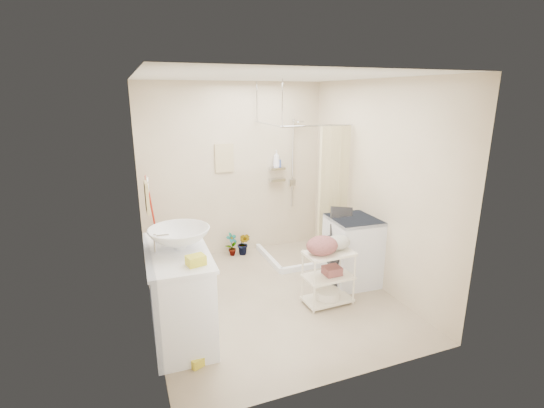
{
  "coord_description": "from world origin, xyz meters",
  "views": [
    {
      "loc": [
        -1.57,
        -4.09,
        2.42
      ],
      "look_at": [
        0.1,
        0.25,
        1.12
      ],
      "focal_mm": 26.0,
      "sensor_mm": 36.0,
      "label": 1
    }
  ],
  "objects_px": {
    "vanity": "(180,297)",
    "laundry_rack": "(328,273)",
    "washing_machine": "(353,250)",
    "toilet": "(179,265)"
  },
  "relations": [
    {
      "from": "vanity",
      "to": "toilet",
      "type": "relative_size",
      "value": 1.34
    },
    {
      "from": "toilet",
      "to": "washing_machine",
      "type": "height_order",
      "value": "washing_machine"
    },
    {
      "from": "vanity",
      "to": "toilet",
      "type": "height_order",
      "value": "vanity"
    },
    {
      "from": "washing_machine",
      "to": "laundry_rack",
      "type": "distance_m",
      "value": 0.69
    },
    {
      "from": "washing_machine",
      "to": "laundry_rack",
      "type": "bearing_deg",
      "value": -143.74
    },
    {
      "from": "vanity",
      "to": "laundry_rack",
      "type": "bearing_deg",
      "value": 4.64
    },
    {
      "from": "toilet",
      "to": "laundry_rack",
      "type": "bearing_deg",
      "value": -115.01
    },
    {
      "from": "toilet",
      "to": "washing_machine",
      "type": "bearing_deg",
      "value": -99.46
    },
    {
      "from": "vanity",
      "to": "laundry_rack",
      "type": "relative_size",
      "value": 1.36
    },
    {
      "from": "toilet",
      "to": "washing_machine",
      "type": "relative_size",
      "value": 0.9
    }
  ]
}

